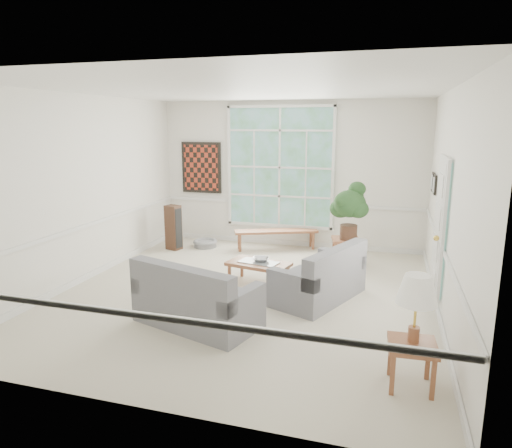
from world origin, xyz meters
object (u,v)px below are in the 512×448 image
(end_table, at_px, (345,251))
(loveseat_front, at_px, (198,293))
(loveseat_right, at_px, (319,272))
(coffee_table, at_px, (259,273))
(side_table, at_px, (411,365))

(end_table, bearing_deg, loveseat_front, -116.37)
(loveseat_right, xyz_separation_m, loveseat_front, (-1.35, -1.31, 0.02))
(coffee_table, bearing_deg, loveseat_front, -89.96)
(loveseat_front, xyz_separation_m, end_table, (1.56, 3.16, -0.18))
(loveseat_front, distance_m, coffee_table, 1.70)
(loveseat_front, bearing_deg, end_table, 80.68)
(end_table, relative_size, side_table, 1.04)
(end_table, bearing_deg, loveseat_right, -96.59)
(coffee_table, height_order, end_table, end_table)
(loveseat_right, relative_size, loveseat_front, 0.96)
(loveseat_front, xyz_separation_m, coffee_table, (0.34, 1.65, -0.24))
(coffee_table, relative_size, side_table, 2.11)
(loveseat_front, relative_size, side_table, 3.38)
(side_table, bearing_deg, end_table, 104.49)
(end_table, bearing_deg, coffee_table, -129.23)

